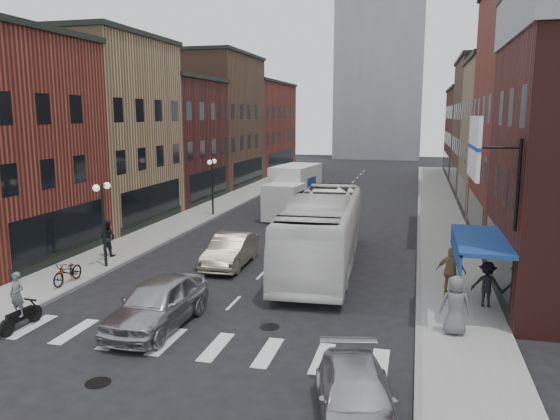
{
  "coord_description": "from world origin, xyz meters",
  "views": [
    {
      "loc": [
        6.73,
        -18.23,
        7.25
      ],
      "look_at": [
        0.68,
        5.74,
        2.91
      ],
      "focal_mm": 35.0,
      "sensor_mm": 36.0,
      "label": 1
    }
  ],
  "objects_px": {
    "sedan_left_far": "(231,250)",
    "transit_bus": "(323,231)",
    "ped_right_a": "(487,284)",
    "ped_right_c": "(455,305)",
    "streetlamp_far": "(212,176)",
    "box_truck": "(293,191)",
    "streetlamp_near": "(103,209)",
    "sedan_left_near": "(158,303)",
    "ped_right_b": "(451,271)",
    "ped_left_solo": "(107,238)",
    "curb_car": "(356,399)",
    "parked_bicycle": "(68,272)",
    "bike_rack": "(67,274)",
    "motorcycle_rider": "(19,303)",
    "billboard_sign": "(477,149)"
  },
  "relations": [
    {
      "from": "billboard_sign",
      "to": "streetlamp_near",
      "type": "height_order",
      "value": "billboard_sign"
    },
    {
      "from": "ped_left_solo",
      "to": "ped_right_b",
      "type": "distance_m",
      "value": 16.73
    },
    {
      "from": "ped_left_solo",
      "to": "ped_right_c",
      "type": "distance_m",
      "value": 17.64
    },
    {
      "from": "streetlamp_far",
      "to": "sedan_left_near",
      "type": "xyz_separation_m",
      "value": [
        5.67,
        -19.92,
        -2.06
      ]
    },
    {
      "from": "bike_rack",
      "to": "sedan_left_near",
      "type": "relative_size",
      "value": 0.16
    },
    {
      "from": "bike_rack",
      "to": "curb_car",
      "type": "xyz_separation_m",
      "value": [
        13.16,
        -7.58,
        0.1
      ]
    },
    {
      "from": "streetlamp_near",
      "to": "sedan_left_near",
      "type": "height_order",
      "value": "streetlamp_near"
    },
    {
      "from": "streetlamp_far",
      "to": "ped_right_b",
      "type": "xyz_separation_m",
      "value": [
        15.6,
        -14.4,
        -1.78
      ]
    },
    {
      "from": "curb_car",
      "to": "transit_bus",
      "type": "bearing_deg",
      "value": 90.91
    },
    {
      "from": "sedan_left_far",
      "to": "billboard_sign",
      "type": "bearing_deg",
      "value": -29.29
    },
    {
      "from": "parked_bicycle",
      "to": "bike_rack",
      "type": "bearing_deg",
      "value": 149.34
    },
    {
      "from": "streetlamp_far",
      "to": "motorcycle_rider",
      "type": "xyz_separation_m",
      "value": [
        1.23,
        -21.32,
        -1.96
      ]
    },
    {
      "from": "sedan_left_far",
      "to": "ped_right_b",
      "type": "distance_m",
      "value": 10.34
    },
    {
      "from": "streetlamp_far",
      "to": "box_truck",
      "type": "xyz_separation_m",
      "value": [
        5.36,
        2.25,
        -1.18
      ]
    },
    {
      "from": "streetlamp_far",
      "to": "curb_car",
      "type": "height_order",
      "value": "streetlamp_far"
    },
    {
      "from": "sedan_left_near",
      "to": "ped_right_a",
      "type": "height_order",
      "value": "ped_right_a"
    },
    {
      "from": "box_truck",
      "to": "ped_right_b",
      "type": "xyz_separation_m",
      "value": [
        10.23,
        -16.65,
        -0.61
      ]
    },
    {
      "from": "streetlamp_near",
      "to": "streetlamp_far",
      "type": "relative_size",
      "value": 1.0
    },
    {
      "from": "motorcycle_rider",
      "to": "parked_bicycle",
      "type": "bearing_deg",
      "value": 111.93
    },
    {
      "from": "parked_bicycle",
      "to": "ped_left_solo",
      "type": "bearing_deg",
      "value": 100.61
    },
    {
      "from": "bike_rack",
      "to": "ped_left_solo",
      "type": "bearing_deg",
      "value": 99.88
    },
    {
      "from": "streetlamp_far",
      "to": "ped_right_c",
      "type": "xyz_separation_m",
      "value": [
        15.52,
        -18.43,
        -1.78
      ]
    },
    {
      "from": "ped_right_a",
      "to": "ped_right_b",
      "type": "bearing_deg",
      "value": -29.21
    },
    {
      "from": "parked_bicycle",
      "to": "ped_right_b",
      "type": "bearing_deg",
      "value": 8.17
    },
    {
      "from": "box_truck",
      "to": "ped_right_c",
      "type": "height_order",
      "value": "box_truck"
    },
    {
      "from": "billboard_sign",
      "to": "parked_bicycle",
      "type": "height_order",
      "value": "billboard_sign"
    },
    {
      "from": "ped_right_a",
      "to": "box_truck",
      "type": "bearing_deg",
      "value": -47.4
    },
    {
      "from": "bike_rack",
      "to": "transit_bus",
      "type": "relative_size",
      "value": 0.06
    },
    {
      "from": "billboard_sign",
      "to": "transit_bus",
      "type": "relative_size",
      "value": 0.29
    },
    {
      "from": "bike_rack",
      "to": "ped_right_a",
      "type": "distance_m",
      "value": 17.09
    },
    {
      "from": "curb_car",
      "to": "streetlamp_far",
      "type": "bearing_deg",
      "value": 105.86
    },
    {
      "from": "billboard_sign",
      "to": "ped_right_a",
      "type": "height_order",
      "value": "billboard_sign"
    },
    {
      "from": "motorcycle_rider",
      "to": "ped_right_a",
      "type": "distance_m",
      "value": 16.69
    },
    {
      "from": "bike_rack",
      "to": "box_truck",
      "type": "relative_size",
      "value": 0.1
    },
    {
      "from": "streetlamp_far",
      "to": "bike_rack",
      "type": "height_order",
      "value": "streetlamp_far"
    },
    {
      "from": "sedan_left_near",
      "to": "ped_left_solo",
      "type": "height_order",
      "value": "ped_left_solo"
    },
    {
      "from": "curb_car",
      "to": "ped_left_solo",
      "type": "xyz_separation_m",
      "value": [
        -13.94,
        12.08,
        0.42
      ]
    },
    {
      "from": "parked_bicycle",
      "to": "ped_left_solo",
      "type": "distance_m",
      "value": 4.66
    },
    {
      "from": "parked_bicycle",
      "to": "ped_right_b",
      "type": "distance_m",
      "value": 15.88
    },
    {
      "from": "bike_rack",
      "to": "sedan_left_far",
      "type": "bearing_deg",
      "value": 39.27
    },
    {
      "from": "box_truck",
      "to": "parked_bicycle",
      "type": "relative_size",
      "value": 4.34
    },
    {
      "from": "parked_bicycle",
      "to": "ped_left_solo",
      "type": "relative_size",
      "value": 1.04
    },
    {
      "from": "sedan_left_near",
      "to": "ped_right_c",
      "type": "distance_m",
      "value": 9.97
    },
    {
      "from": "sedan_left_far",
      "to": "sedan_left_near",
      "type": "bearing_deg",
      "value": -90.65
    },
    {
      "from": "streetlamp_near",
      "to": "ped_right_b",
      "type": "xyz_separation_m",
      "value": [
        15.6,
        -0.4,
        -1.78
      ]
    },
    {
      "from": "streetlamp_far",
      "to": "ped_right_a",
      "type": "distance_m",
      "value": 22.89
    },
    {
      "from": "ped_right_a",
      "to": "ped_right_c",
      "type": "distance_m",
      "value": 3.31
    },
    {
      "from": "box_truck",
      "to": "ped_right_b",
      "type": "height_order",
      "value": "box_truck"
    },
    {
      "from": "sedan_left_far",
      "to": "transit_bus",
      "type": "bearing_deg",
      "value": 10.45
    },
    {
      "from": "streetlamp_near",
      "to": "bike_rack",
      "type": "xyz_separation_m",
      "value": [
        -0.2,
        -2.7,
        -2.36
      ]
    }
  ]
}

